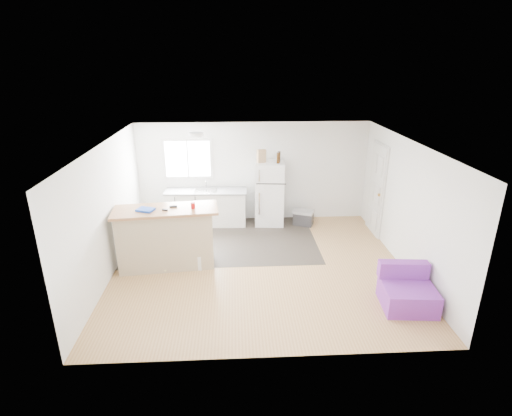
# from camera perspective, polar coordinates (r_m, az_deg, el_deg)

# --- Properties ---
(room) EXTENTS (5.51, 5.01, 2.41)m
(room) POSITION_cam_1_polar(r_m,az_deg,el_deg) (7.30, 0.55, -0.11)
(room) COLOR #AC7948
(room) RESTS_ON ground
(vinyl_zone) EXTENTS (4.05, 2.50, 0.00)m
(vinyl_zone) POSITION_cam_1_polar(r_m,az_deg,el_deg) (8.91, -4.66, -4.55)
(vinyl_zone) COLOR #2E2722
(vinyl_zone) RESTS_ON floor
(window) EXTENTS (1.18, 0.06, 0.98)m
(window) POSITION_cam_1_polar(r_m,az_deg,el_deg) (9.62, -9.72, 6.93)
(window) COLOR white
(window) RESTS_ON back_wall
(interior_door) EXTENTS (0.11, 0.92, 2.10)m
(interior_door) POSITION_cam_1_polar(r_m,az_deg,el_deg) (9.36, 16.83, 2.54)
(interior_door) COLOR white
(interior_door) RESTS_ON right_wall
(ceiling_fixture) EXTENTS (0.30, 0.30, 0.07)m
(ceiling_fixture) POSITION_cam_1_polar(r_m,az_deg,el_deg) (8.17, -8.54, 10.38)
(ceiling_fixture) COLOR white
(ceiling_fixture) RESTS_ON ceiling
(kitchen_cabinets) EXTENTS (1.94, 0.68, 1.13)m
(kitchen_cabinets) POSITION_cam_1_polar(r_m,az_deg,el_deg) (9.64, -7.07, 0.16)
(kitchen_cabinets) COLOR white
(kitchen_cabinets) RESTS_ON floor
(peninsula) EXTENTS (1.98, 0.92, 1.18)m
(peninsula) POSITION_cam_1_polar(r_m,az_deg,el_deg) (7.77, -12.71, -4.12)
(peninsula) COLOR #C3AD8D
(peninsula) RESTS_ON floor
(refrigerator) EXTENTS (0.73, 0.70, 1.52)m
(refrigerator) POSITION_cam_1_polar(r_m,az_deg,el_deg) (9.51, 1.96, 2.10)
(refrigerator) COLOR white
(refrigerator) RESTS_ON floor
(cooler) EXTENTS (0.56, 0.48, 0.36)m
(cooler) POSITION_cam_1_polar(r_m,az_deg,el_deg) (9.68, 6.78, -1.35)
(cooler) COLOR #2E2E30
(cooler) RESTS_ON floor
(purple_seat) EXTENTS (0.87, 0.83, 0.66)m
(purple_seat) POSITION_cam_1_polar(r_m,az_deg,el_deg) (7.02, 20.75, -11.16)
(purple_seat) COLOR purple
(purple_seat) RESTS_ON floor
(cleaner_jug) EXTENTS (0.16, 0.12, 0.34)m
(cleaner_jug) POSITION_cam_1_polar(r_m,az_deg,el_deg) (7.72, -8.36, -7.69)
(cleaner_jug) COLOR silver
(cleaner_jug) RESTS_ON floor
(mop) EXTENTS (0.26, 0.32, 1.18)m
(mop) POSITION_cam_1_polar(r_m,az_deg,el_deg) (7.74, -12.61, -7.23)
(mop) COLOR green
(mop) RESTS_ON floor
(red_cup) EXTENTS (0.09, 0.09, 0.12)m
(red_cup) POSITION_cam_1_polar(r_m,az_deg,el_deg) (7.44, -9.00, 0.35)
(red_cup) COLOR #B80B0B
(red_cup) RESTS_ON peninsula
(blue_tray) EXTENTS (0.36, 0.31, 0.04)m
(blue_tray) POSITION_cam_1_polar(r_m,az_deg,el_deg) (7.54, -15.50, -0.23)
(blue_tray) COLOR #143FBD
(blue_tray) RESTS_ON peninsula
(tool_a) EXTENTS (0.14, 0.06, 0.03)m
(tool_a) POSITION_cam_1_polar(r_m,az_deg,el_deg) (7.59, -11.74, 0.23)
(tool_a) COLOR black
(tool_a) RESTS_ON peninsula
(tool_b) EXTENTS (0.11, 0.07, 0.03)m
(tool_b) POSITION_cam_1_polar(r_m,az_deg,el_deg) (7.45, -12.89, -0.26)
(tool_b) COLOR black
(tool_b) RESTS_ON peninsula
(cardboard_box) EXTENTS (0.22, 0.16, 0.30)m
(cardboard_box) POSITION_cam_1_polar(r_m,az_deg,el_deg) (9.23, 0.78, 7.43)
(cardboard_box) COLOR tan
(cardboard_box) RESTS_ON refrigerator
(bottle_left) EXTENTS (0.08, 0.08, 0.25)m
(bottle_left) POSITION_cam_1_polar(r_m,az_deg,el_deg) (9.17, 3.19, 7.15)
(bottle_left) COLOR #351E09
(bottle_left) RESTS_ON refrigerator
(bottle_right) EXTENTS (0.07, 0.07, 0.25)m
(bottle_right) POSITION_cam_1_polar(r_m,az_deg,el_deg) (9.28, 3.30, 7.31)
(bottle_right) COLOR #351E09
(bottle_right) RESTS_ON refrigerator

